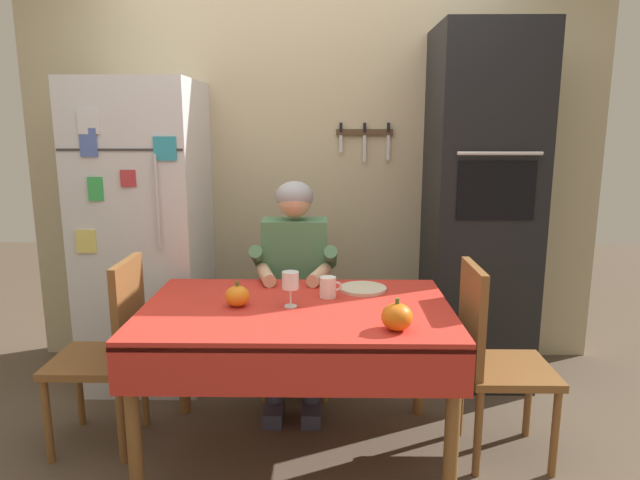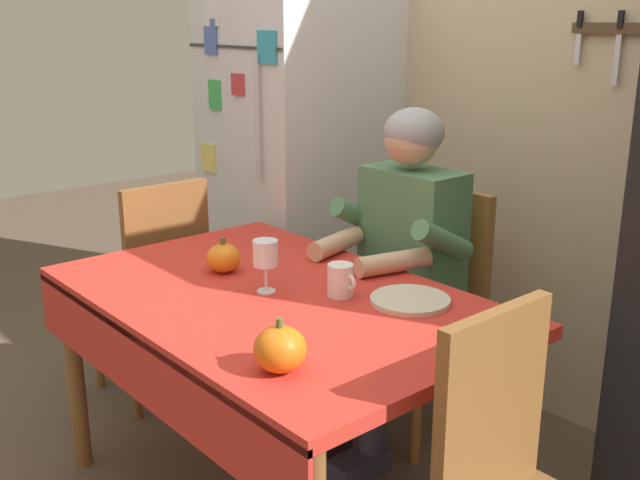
# 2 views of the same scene
# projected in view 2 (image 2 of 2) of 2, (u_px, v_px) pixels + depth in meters

# --- Properties ---
(back_wall_assembly) EXTENTS (3.70, 0.13, 2.60)m
(back_wall_assembly) POSITION_uv_depth(u_px,v_px,m) (543.00, 83.00, 2.85)
(back_wall_assembly) COLOR #BCAD89
(back_wall_assembly) RESTS_ON ground
(refrigerator) EXTENTS (0.68, 0.71, 1.80)m
(refrigerator) POSITION_uv_depth(u_px,v_px,m) (298.00, 162.00, 3.45)
(refrigerator) COLOR silver
(refrigerator) RESTS_ON ground
(dining_table) EXTENTS (1.40, 0.90, 0.74)m
(dining_table) POSITION_uv_depth(u_px,v_px,m) (269.00, 321.00, 2.28)
(dining_table) COLOR brown
(dining_table) RESTS_ON ground
(chair_behind_person) EXTENTS (0.40, 0.40, 0.93)m
(chair_behind_person) POSITION_uv_depth(u_px,v_px,m) (431.00, 300.00, 2.85)
(chair_behind_person) COLOR #9E6B33
(chair_behind_person) RESTS_ON ground
(seated_person) EXTENTS (0.47, 0.55, 1.25)m
(seated_person) POSITION_uv_depth(u_px,v_px,m) (398.00, 253.00, 2.66)
(seated_person) COLOR #38384C
(seated_person) RESTS_ON ground
(chair_left_side) EXTENTS (0.40, 0.40, 0.93)m
(chair_left_side) POSITION_uv_depth(u_px,v_px,m) (157.00, 282.00, 3.04)
(chair_left_side) COLOR brown
(chair_left_side) RESTS_ON ground
(coffee_mug) EXTENTS (0.10, 0.08, 0.10)m
(coffee_mug) POSITION_uv_depth(u_px,v_px,m) (341.00, 280.00, 2.24)
(coffee_mug) COLOR white
(coffee_mug) RESTS_ON dining_table
(wine_glass) EXTENTS (0.08, 0.08, 0.16)m
(wine_glass) POSITION_uv_depth(u_px,v_px,m) (265.00, 255.00, 2.25)
(wine_glass) COLOR white
(wine_glass) RESTS_ON dining_table
(pumpkin_large) EXTENTS (0.13, 0.13, 0.13)m
(pumpkin_large) POSITION_uv_depth(u_px,v_px,m) (280.00, 349.00, 1.76)
(pumpkin_large) COLOR orange
(pumpkin_large) RESTS_ON dining_table
(pumpkin_medium) EXTENTS (0.11, 0.11, 0.12)m
(pumpkin_medium) POSITION_uv_depth(u_px,v_px,m) (224.00, 258.00, 2.45)
(pumpkin_medium) COLOR orange
(pumpkin_medium) RESTS_ON dining_table
(serving_tray) EXTENTS (0.23, 0.23, 0.02)m
(serving_tray) POSITION_uv_depth(u_px,v_px,m) (410.00, 300.00, 2.19)
(serving_tray) COLOR beige
(serving_tray) RESTS_ON dining_table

